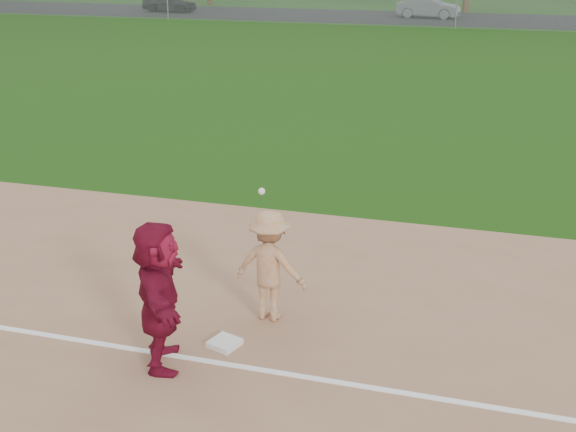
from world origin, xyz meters
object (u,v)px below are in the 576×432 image
(car_left, at_px, (169,2))
(car_mid, at_px, (429,8))
(first_base, at_px, (225,343))
(base_runner, at_px, (159,295))

(car_left, distance_m, car_mid, 19.98)
(car_left, relative_size, car_mid, 0.95)
(first_base, height_order, car_left, car_left)
(base_runner, bearing_deg, car_left, 1.42)
(first_base, bearing_deg, base_runner, -134.52)
(first_base, xyz_separation_m, car_left, (-21.92, 45.61, 0.67))
(base_runner, xyz_separation_m, car_mid, (-1.33, 47.01, -0.28))
(car_left, xyz_separation_m, car_mid, (19.97, 0.77, 0.01))
(first_base, relative_size, base_runner, 0.19)
(car_left, bearing_deg, car_mid, -83.55)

